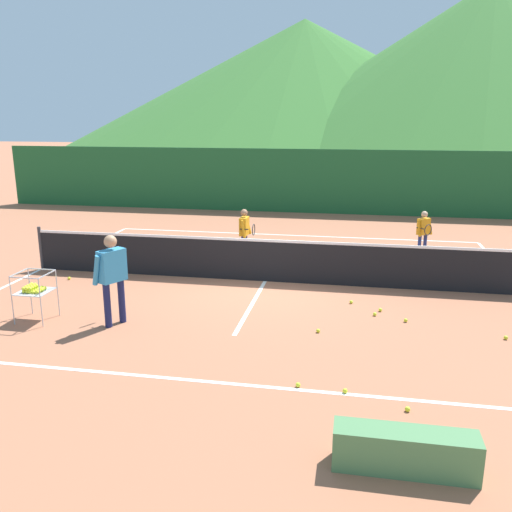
% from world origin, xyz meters
% --- Properties ---
extents(ground_plane, '(120.00, 120.00, 0.00)m').
position_xyz_m(ground_plane, '(0.00, 0.00, 0.00)').
color(ground_plane, '#A86647').
extents(line_baseline_near, '(11.10, 0.08, 0.01)m').
position_xyz_m(line_baseline_near, '(0.00, -4.85, 0.00)').
color(line_baseline_near, white).
rests_on(line_baseline_near, ground).
extents(line_baseline_far, '(11.10, 0.08, 0.01)m').
position_xyz_m(line_baseline_far, '(0.00, 4.91, 0.00)').
color(line_baseline_far, white).
rests_on(line_baseline_far, ground).
extents(line_sideline_west, '(0.08, 9.76, 0.01)m').
position_xyz_m(line_sideline_west, '(-5.55, 0.00, 0.00)').
color(line_sideline_west, white).
rests_on(line_sideline_west, ground).
extents(line_service_center, '(0.08, 6.36, 0.01)m').
position_xyz_m(line_service_center, '(0.00, 0.00, 0.00)').
color(line_service_center, white).
rests_on(line_service_center, ground).
extents(tennis_net, '(11.12, 0.08, 1.05)m').
position_xyz_m(tennis_net, '(0.00, 0.00, 0.50)').
color(tennis_net, '#333338').
rests_on(tennis_net, ground).
extents(instructor, '(0.52, 0.82, 1.64)m').
position_xyz_m(instructor, '(-2.21, -3.05, 0.99)').
color(instructor, '#191E4C').
rests_on(instructor, ground).
extents(student_0, '(0.41, 0.64, 1.33)m').
position_xyz_m(student_0, '(-0.84, 1.77, 0.80)').
color(student_0, navy).
rests_on(student_0, ground).
extents(student_1, '(0.45, 0.66, 1.22)m').
position_xyz_m(student_1, '(3.72, 2.92, 0.74)').
color(student_1, navy).
rests_on(student_1, ground).
extents(ball_cart, '(0.58, 0.58, 0.90)m').
position_xyz_m(ball_cart, '(-3.73, -3.12, 0.59)').
color(ball_cart, '#B7B7BC').
rests_on(ball_cart, ground).
extents(tennis_ball_0, '(0.07, 0.07, 0.07)m').
position_xyz_m(tennis_ball_0, '(2.93, -1.99, 0.03)').
color(tennis_ball_0, yellow).
rests_on(tennis_ball_0, ground).
extents(tennis_ball_1, '(0.07, 0.07, 0.07)m').
position_xyz_m(tennis_ball_1, '(1.94, -1.16, 0.03)').
color(tennis_ball_1, yellow).
rests_on(tennis_ball_1, ground).
extents(tennis_ball_2, '(0.07, 0.07, 0.07)m').
position_xyz_m(tennis_ball_2, '(2.38, -1.78, 0.03)').
color(tennis_ball_2, yellow).
rests_on(tennis_ball_2, ground).
extents(tennis_ball_3, '(0.07, 0.07, 0.07)m').
position_xyz_m(tennis_ball_3, '(4.52, -2.50, 0.03)').
color(tennis_ball_3, yellow).
rests_on(tennis_ball_3, ground).
extents(tennis_ball_4, '(0.07, 0.07, 0.07)m').
position_xyz_m(tennis_ball_4, '(2.70, -5.15, 0.03)').
color(tennis_ball_4, yellow).
rests_on(tennis_ball_4, ground).
extents(tennis_ball_5, '(0.07, 0.07, 0.07)m').
position_xyz_m(tennis_ball_5, '(1.40, -2.78, 0.03)').
color(tennis_ball_5, yellow).
rests_on(tennis_ball_5, ground).
extents(tennis_ball_6, '(0.07, 0.07, 0.07)m').
position_xyz_m(tennis_ball_6, '(2.49, -1.52, 0.03)').
color(tennis_ball_6, yellow).
rests_on(tennis_ball_6, ground).
extents(tennis_ball_7, '(0.07, 0.07, 0.07)m').
position_xyz_m(tennis_ball_7, '(1.91, -4.82, 0.03)').
color(tennis_ball_7, yellow).
rests_on(tennis_ball_7, ground).
extents(tennis_ball_8, '(0.07, 0.07, 0.07)m').
position_xyz_m(tennis_ball_8, '(-4.43, -0.70, 0.03)').
color(tennis_ball_8, yellow).
rests_on(tennis_ball_8, ground).
extents(tennis_ball_9, '(0.07, 0.07, 0.07)m').
position_xyz_m(tennis_ball_9, '(1.27, -4.77, 0.03)').
color(tennis_ball_9, yellow).
rests_on(tennis_ball_9, ground).
extents(windscreen_fence, '(24.42, 0.08, 2.42)m').
position_xyz_m(windscreen_fence, '(0.00, 9.06, 1.21)').
color(windscreen_fence, '#1E5B2D').
rests_on(windscreen_fence, ground).
extents(courtside_bench, '(1.50, 0.36, 0.46)m').
position_xyz_m(courtside_bench, '(2.56, -6.36, 0.23)').
color(courtside_bench, '#4C7F4C').
rests_on(courtside_bench, ground).
extents(hill_0, '(56.94, 56.94, 14.60)m').
position_xyz_m(hill_0, '(-4.86, 56.31, 7.30)').
color(hill_0, '#38702D').
rests_on(hill_0, ground).
extents(hill_1, '(54.08, 54.08, 16.78)m').
position_xyz_m(hill_1, '(14.65, 50.07, 8.39)').
color(hill_1, '#38702D').
rests_on(hill_1, ground).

